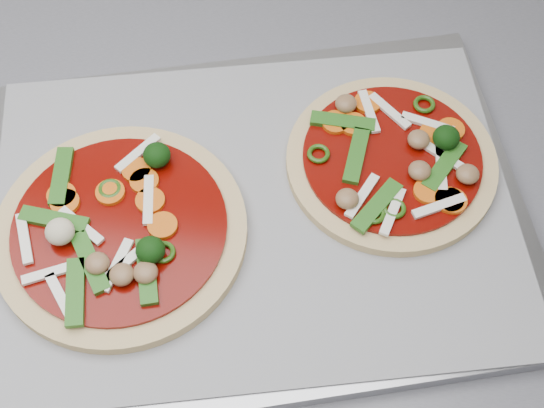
# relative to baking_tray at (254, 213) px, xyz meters

# --- Properties ---
(baking_tray) EXTENTS (0.54, 0.46, 0.02)m
(baking_tray) POSITION_rel_baking_tray_xyz_m (0.00, 0.00, 0.00)
(baking_tray) COLOR gray
(baking_tray) RESTS_ON countertop
(parchment) EXTENTS (0.51, 0.42, 0.00)m
(parchment) POSITION_rel_baking_tray_xyz_m (0.00, 0.00, 0.01)
(parchment) COLOR gray
(parchment) RESTS_ON baking_tray
(pizza_left) EXTENTS (0.21, 0.21, 0.04)m
(pizza_left) POSITION_rel_baking_tray_xyz_m (-0.11, -0.04, 0.02)
(pizza_left) COLOR tan
(pizza_left) RESTS_ON parchment
(pizza_right) EXTENTS (0.26, 0.26, 0.03)m
(pizza_right) POSITION_rel_baking_tray_xyz_m (0.12, 0.06, 0.02)
(pizza_right) COLOR tan
(pizza_right) RESTS_ON parchment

